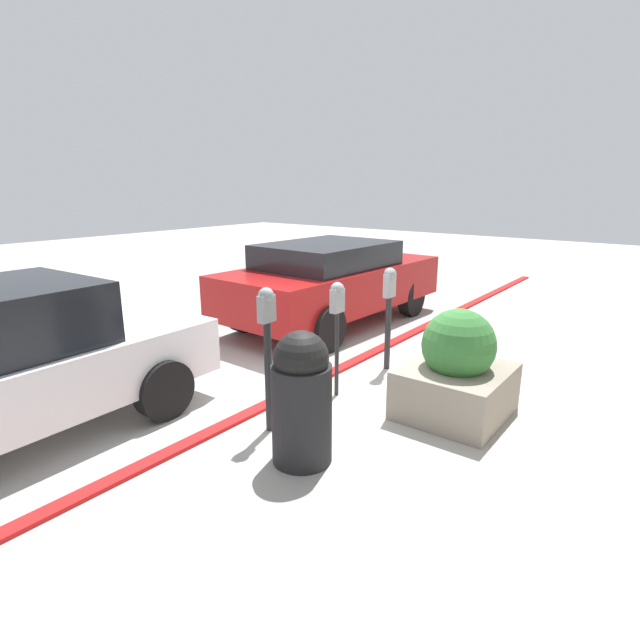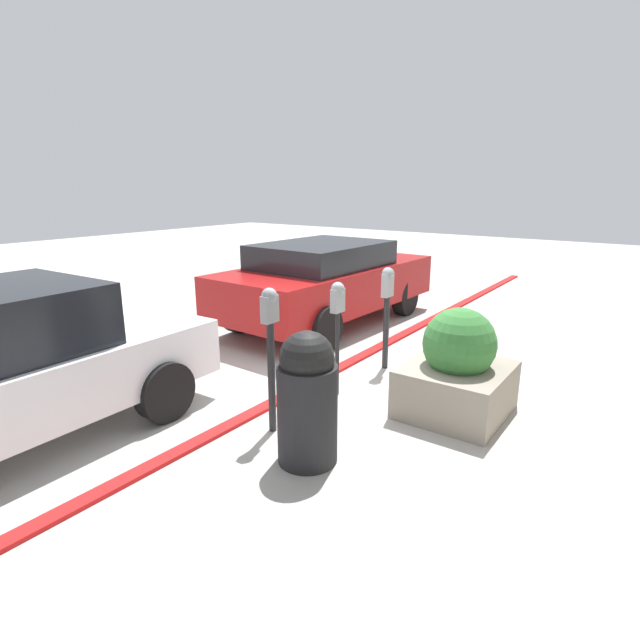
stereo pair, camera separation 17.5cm
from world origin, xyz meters
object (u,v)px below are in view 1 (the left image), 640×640
parking_meter_second (337,310)px  planter_box (456,372)px  trash_bin (302,398)px  parking_meter_middle (389,301)px  parking_meter_nearest (267,338)px  parked_car_middle (332,280)px

parking_meter_second → planter_box: 1.51m
trash_bin → parking_meter_second: bearing=23.6°
parking_meter_middle → planter_box: parking_meter_middle is taller
trash_bin → planter_box: bearing=-22.5°
planter_box → trash_bin: (-1.77, 0.73, 0.13)m
parking_meter_second → trash_bin: 1.59m
parking_meter_nearest → parking_meter_middle: 2.30m
parking_meter_nearest → parked_car_middle: 4.19m
parking_meter_nearest → planter_box: 2.11m
parking_meter_second → trash_bin: (-1.40, -0.61, -0.44)m
parking_meter_second → parking_meter_middle: parking_meter_middle is taller
parking_meter_nearest → parking_meter_middle: (2.30, -0.06, -0.05)m
planter_box → parking_meter_nearest: bearing=137.8°
parking_meter_middle → parked_car_middle: bearing=54.6°
parking_meter_middle → trash_bin: size_ratio=1.13×
parked_car_middle → trash_bin: 4.73m
parking_meter_middle → parked_car_middle: size_ratio=0.32×
parking_meter_nearest → parking_meter_middle: size_ratio=1.07×
parking_meter_second → parked_car_middle: 3.24m
parking_meter_nearest → planter_box: size_ratio=1.26×
parking_meter_nearest → trash_bin: parking_meter_nearest is taller
parking_meter_nearest → parking_meter_second: 1.15m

